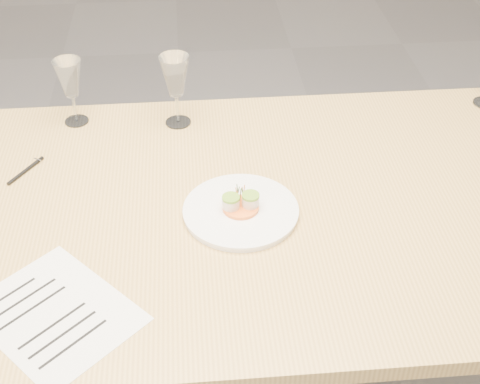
{
  "coord_description": "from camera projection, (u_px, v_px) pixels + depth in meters",
  "views": [
    {
      "loc": [
        0.05,
        -1.24,
        1.77
      ],
      "look_at": [
        0.16,
        -0.01,
        0.8
      ],
      "focal_mm": 50.0,
      "sensor_mm": 36.0,
      "label": 1
    }
  ],
  "objects": [
    {
      "name": "wine_glass_1",
      "position": [
        69.0,
        80.0,
        1.82
      ],
      "size": [
        0.08,
        0.08,
        0.19
      ],
      "color": "white",
      "rests_on": "dining_table"
    },
    {
      "name": "recipe_sheet",
      "position": [
        55.0,
        314.0,
        1.34
      ],
      "size": [
        0.4,
        0.4,
        0.0
      ],
      "rotation": [
        0.0,
        0.0,
        0.75
      ],
      "color": "white",
      "rests_on": "dining_table"
    },
    {
      "name": "wine_glass_2",
      "position": [
        175.0,
        77.0,
        1.81
      ],
      "size": [
        0.08,
        0.08,
        0.21
      ],
      "color": "white",
      "rests_on": "dining_table"
    },
    {
      "name": "dining_table",
      "position": [
        175.0,
        229.0,
        1.64
      ],
      "size": [
        2.4,
        1.0,
        0.75
      ],
      "color": "tan",
      "rests_on": "ground"
    },
    {
      "name": "dinner_plate",
      "position": [
        241.0,
        210.0,
        1.57
      ],
      "size": [
        0.27,
        0.27,
        0.07
      ],
      "rotation": [
        0.0,
        0.0,
        0.03
      ],
      "color": "white",
      "rests_on": "dining_table"
    },
    {
      "name": "ballpoint_pen",
      "position": [
        26.0,
        170.0,
        1.71
      ],
      "size": [
        0.08,
        0.11,
        0.01
      ],
      "rotation": [
        0.0,
        0.0,
        1.0
      ],
      "color": "black",
      "rests_on": "dining_table"
    }
  ]
}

